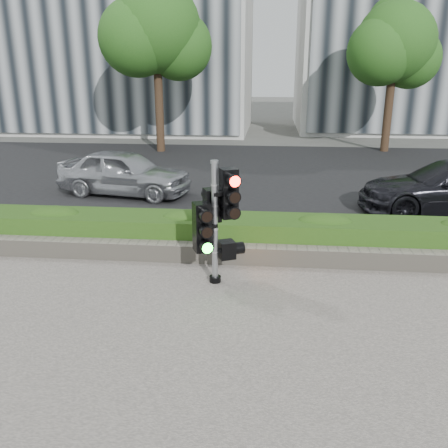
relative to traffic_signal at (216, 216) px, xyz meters
The scene contains 10 objects.
ground 1.65m from the traffic_signal, 65.51° to the right, with size 120.00×120.00×0.00m, color #51514C.
sidewalk 3.76m from the traffic_signal, 82.37° to the right, with size 16.00×11.00×0.03m, color #9E9389.
road 9.05m from the traffic_signal, 86.97° to the left, with size 60.00×13.00×0.02m, color black.
curb 2.44m from the traffic_signal, 77.32° to the left, with size 60.00×0.25×0.12m, color gray.
stone_wall 1.40m from the traffic_signal, 61.08° to the left, with size 12.00×0.32×0.34m, color gray.
hedge 1.78m from the traffic_signal, 72.54° to the left, with size 12.00×1.00×0.68m, color #4E8428.
tree_left 14.62m from the traffic_signal, 106.65° to the left, with size 4.61×4.03×7.34m.
tree_right 16.03m from the traffic_signal, 67.68° to the left, with size 4.10×3.58×6.53m.
traffic_signal is the anchor object (origin of this frame).
car_silver 6.61m from the traffic_signal, 120.22° to the left, with size 1.55×3.85×1.31m, color #B2B3BA.
Camera 1 is at (0.39, -6.40, 3.51)m, focal length 38.00 mm.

